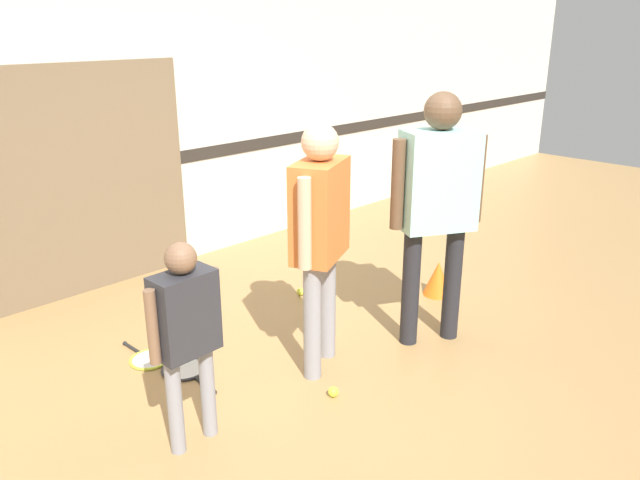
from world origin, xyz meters
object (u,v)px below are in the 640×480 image
(person_instructor, at_px, (320,223))
(racket_spare_on_floor, at_px, (149,358))
(tennis_ball_near_instructor, at_px, (333,392))
(racket_second_spare, at_px, (186,370))
(training_cone, at_px, (438,278))
(person_student_right, at_px, (438,194))
(tennis_ball_by_spare_racket, at_px, (188,353))
(person_student_left, at_px, (186,324))
(tennis_ball_stray_left, at_px, (301,292))

(person_instructor, distance_m, racket_spare_on_floor, 1.57)
(tennis_ball_near_instructor, bearing_deg, racket_spare_on_floor, 115.27)
(racket_second_spare, distance_m, training_cone, 2.30)
(person_instructor, bearing_deg, racket_spare_on_floor, 106.06)
(person_student_right, distance_m, racket_spare_on_floor, 2.31)
(tennis_ball_by_spare_racket, bearing_deg, person_student_left, -121.93)
(person_instructor, xyz_separation_m, tennis_ball_near_instructor, (-0.21, -0.33, -0.99))
(person_student_right, bearing_deg, racket_second_spare, -0.89)
(tennis_ball_stray_left, bearing_deg, person_instructor, -127.07)
(tennis_ball_stray_left, distance_m, training_cone, 1.19)
(racket_spare_on_floor, bearing_deg, training_cone, -110.48)
(tennis_ball_near_instructor, xyz_separation_m, tennis_ball_stray_left, (0.92, 1.26, 0.00))
(tennis_ball_by_spare_racket, height_order, tennis_ball_stray_left, same)
(racket_spare_on_floor, distance_m, training_cone, 2.48)
(person_instructor, distance_m, person_student_right, 0.90)
(person_student_left, height_order, training_cone, person_student_left)
(racket_second_spare, distance_m, tennis_ball_stray_left, 1.44)
(person_student_right, xyz_separation_m, racket_spare_on_floor, (-1.63, 1.21, -1.11))
(tennis_ball_near_instructor, distance_m, tennis_ball_by_spare_racket, 1.12)
(person_instructor, distance_m, person_student_left, 1.12)
(racket_second_spare, height_order, tennis_ball_stray_left, tennis_ball_stray_left)
(person_student_left, relative_size, racket_spare_on_floor, 2.40)
(person_student_left, bearing_deg, person_instructor, 2.96)
(tennis_ball_near_instructor, distance_m, tennis_ball_stray_left, 1.56)
(tennis_ball_by_spare_racket, bearing_deg, tennis_ball_stray_left, 9.16)
(person_instructor, relative_size, person_student_left, 1.40)
(tennis_ball_by_spare_racket, relative_size, tennis_ball_stray_left, 1.00)
(racket_second_spare, relative_size, tennis_ball_by_spare_racket, 8.51)
(person_instructor, xyz_separation_m, training_cone, (1.55, 0.11, -0.88))
(person_student_left, bearing_deg, tennis_ball_by_spare_racket, 56.71)
(racket_spare_on_floor, height_order, tennis_ball_near_instructor, tennis_ball_near_instructor)
(tennis_ball_near_instructor, bearing_deg, person_student_left, 164.24)
(person_instructor, height_order, person_student_right, person_student_right)
(racket_second_spare, height_order, training_cone, training_cone)
(training_cone, bearing_deg, tennis_ball_stray_left, 135.74)
(tennis_ball_stray_left, relative_size, training_cone, 0.22)
(person_instructor, height_order, training_cone, person_instructor)
(racket_spare_on_floor, distance_m, racket_second_spare, 0.33)
(tennis_ball_near_instructor, relative_size, tennis_ball_by_spare_racket, 1.00)
(person_student_left, bearing_deg, training_cone, 2.77)
(person_student_right, relative_size, racket_spare_on_floor, 3.64)
(person_student_left, height_order, racket_second_spare, person_student_left)
(person_instructor, height_order, racket_spare_on_floor, person_instructor)
(person_student_left, bearing_deg, tennis_ball_stray_left, 28.22)
(person_student_right, distance_m, tennis_ball_stray_left, 1.65)
(tennis_ball_by_spare_racket, distance_m, tennis_ball_stray_left, 1.30)
(racket_spare_on_floor, height_order, tennis_ball_by_spare_racket, tennis_ball_by_spare_racket)
(training_cone, bearing_deg, person_instructor, -176.01)
(racket_second_spare, xyz_separation_m, tennis_ball_near_instructor, (0.48, -0.92, 0.02))
(person_student_right, bearing_deg, person_student_left, 22.73)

